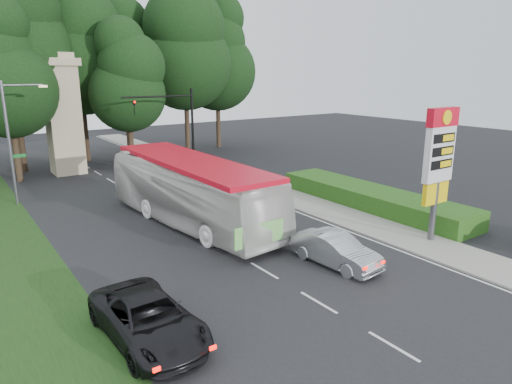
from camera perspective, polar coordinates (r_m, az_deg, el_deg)
ground at (r=17.68m, az=8.94°, el=-14.18°), size 120.00×120.00×0.00m
road_surface at (r=26.82m, az=-9.11°, el=-3.88°), size 14.00×80.00×0.02m
sidewalk_right at (r=31.26m, az=4.99°, el=-0.95°), size 3.00×80.00×0.12m
hedge at (r=30.43m, az=14.22°, el=-0.74°), size 3.00×14.00×1.20m
gas_station_pylon at (r=24.30m, az=21.91°, el=4.10°), size 2.10×0.45×6.85m
traffic_signal_mast at (r=38.90m, az=-9.72°, el=8.92°), size 6.10×0.35×7.20m
streetlight_signs at (r=33.45m, az=-28.18°, el=6.06°), size 2.75×0.98×8.00m
monument at (r=42.06m, az=-22.98°, el=8.99°), size 3.00×3.00×10.05m
tree_center_left at (r=44.50m, az=-28.75°, el=17.59°), size 10.08×10.08×19.80m
tree_center_right at (r=47.55m, az=-21.45°, el=16.84°), size 9.24×9.24×18.15m
tree_east_near at (r=50.88m, az=-16.23°, el=15.55°), size 8.12×8.12×15.95m
tree_east_mid at (r=49.22m, az=-8.98°, el=17.93°), size 9.52×9.52×18.70m
tree_far_east at (r=53.31m, az=-4.91°, el=16.71°), size 8.68×8.68×17.05m
tree_monument_left at (r=40.26m, az=-28.87°, el=13.26°), size 7.28×7.28×14.30m
tree_monument_right at (r=42.97m, az=-15.89°, el=13.58°), size 6.72×6.72×13.20m
transit_bus at (r=26.15m, az=-8.09°, el=-0.01°), size 4.53×13.86×3.79m
sedan_silver at (r=21.04m, az=9.87°, el=-7.14°), size 1.92×4.55×1.46m
suv_charcoal at (r=15.78m, az=-13.35°, el=-15.14°), size 2.65×5.43×1.49m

